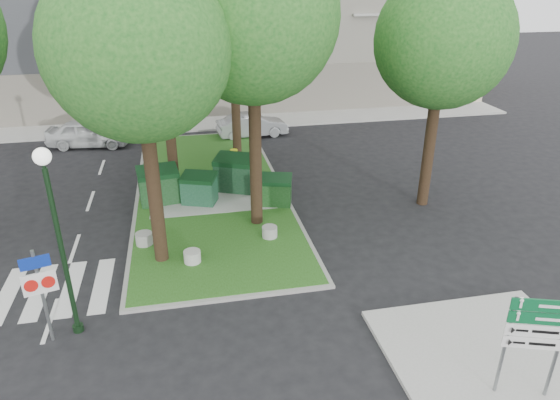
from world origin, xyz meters
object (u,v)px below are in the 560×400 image
object	(u,v)px
tree_median_near_left	(139,29)
traffic_sign_pole	(40,284)
tree_median_mid	(162,21)
bollard_right	(270,232)
bollard_mid	(192,256)
dumpster_d	(275,190)
litter_bin	(234,156)
bollard_left	(144,239)
dumpster_c	(235,173)
car_silver	(252,125)
car_white	(88,133)
dumpster_a	(159,185)
directional_sign	(535,332)
street_lamp	(56,223)
dumpster_b	(199,189)
tree_street_right	(447,26)

from	to	relation	value
tree_median_near_left	traffic_sign_pole	size ratio (longest dim) A/B	3.91
tree_median_mid	bollard_right	distance (m)	9.39
tree_median_mid	bollard_mid	bearing A→B (deg)	-86.75
dumpster_d	litter_bin	xyz separation A→B (m)	(-1.07, 5.18, -0.26)
dumpster_d	litter_bin	world-z (taller)	dumpster_d
bollard_left	bollard_right	world-z (taller)	bollard_left
tree_median_near_left	dumpster_c	world-z (taller)	tree_median_near_left
bollard_right	car_silver	distance (m)	12.32
bollard_left	car_white	world-z (taller)	car_white
bollard_mid	dumpster_a	bearing A→B (deg)	102.33
dumpster_c	tree_median_near_left	bearing A→B (deg)	-95.74
dumpster_c	bollard_left	distance (m)	5.57
traffic_sign_pole	directional_sign	world-z (taller)	traffic_sign_pole
street_lamp	car_white	size ratio (longest dim) A/B	1.19
tree_median_near_left	car_silver	distance (m)	15.36
bollard_right	bollard_mid	bearing A→B (deg)	-157.35
directional_sign	car_white	xyz separation A→B (m)	(-11.95, 20.50, -1.08)
bollard_right	car_white	size ratio (longest dim) A/B	0.13
litter_bin	car_white	bearing A→B (deg)	149.47
tree_median_near_left	car_silver	xyz separation A→B (m)	(4.91, 12.94, -6.65)
bollard_left	car_silver	bearing A→B (deg)	64.78
tree_median_mid	dumpster_d	size ratio (longest dim) A/B	6.62
dumpster_b	bollard_left	distance (m)	3.73
bollard_mid	litter_bin	size ratio (longest dim) A/B	0.86
dumpster_d	dumpster_c	bearing A→B (deg)	144.16
dumpster_b	dumpster_d	size ratio (longest dim) A/B	1.06
litter_bin	traffic_sign_pole	world-z (taller)	traffic_sign_pole
bollard_left	bollard_right	distance (m)	4.37
tree_median_mid	dumpster_a	bearing A→B (deg)	-109.55
dumpster_b	dumpster_a	bearing A→B (deg)	-174.65
car_silver	bollard_right	bearing A→B (deg)	167.97
dumpster_b	dumpster_c	bearing A→B (deg)	53.66
tree_median_mid	street_lamp	world-z (taller)	tree_median_mid
tree_median_mid	litter_bin	size ratio (longest dim) A/B	15.56
litter_bin	car_white	xyz separation A→B (m)	(-7.41, 4.37, 0.30)
dumpster_b	dumpster_c	size ratio (longest dim) A/B	0.80
bollard_right	car_white	bearing A→B (deg)	122.31
bollard_mid	street_lamp	size ratio (longest dim) A/B	0.11
dumpster_a	car_silver	world-z (taller)	dumpster_a
dumpster_b	car_silver	distance (m)	9.50
litter_bin	car_silver	bearing A→B (deg)	70.19
dumpster_b	traffic_sign_pole	xyz separation A→B (m)	(-4.25, -7.54, 1.00)
tree_street_right	car_silver	bearing A→B (deg)	118.16
dumpster_d	directional_sign	size ratio (longest dim) A/B	0.59
tree_median_near_left	directional_sign	xyz separation A→B (m)	(7.87, -7.56, -5.50)
bollard_left	traffic_sign_pole	size ratio (longest dim) A/B	0.22
bollard_left	car_white	xyz separation A→B (m)	(-3.39, 11.89, 0.41)
dumpster_b	directional_sign	distance (m)	13.39
traffic_sign_pole	car_white	size ratio (longest dim) A/B	0.62
street_lamp	directional_sign	distance (m)	11.13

